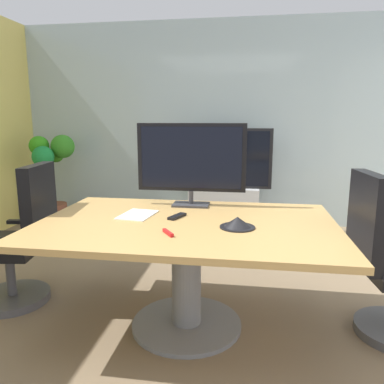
{
  "coord_description": "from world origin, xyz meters",
  "views": [
    {
      "loc": [
        0.39,
        -2.25,
        1.42
      ],
      "look_at": [
        -0.0,
        0.33,
        0.9
      ],
      "focal_mm": 34.66,
      "sensor_mm": 36.0,
      "label": 1
    }
  ],
  "objects_px": {
    "remote_control": "(177,216)",
    "wall_display_unit": "(224,195)",
    "tv_monitor": "(191,160)",
    "conference_phone": "(237,223)",
    "office_chair_left": "(20,246)",
    "potted_plant": "(52,171)",
    "conference_table": "(186,247)"
  },
  "relations": [
    {
      "from": "potted_plant",
      "to": "office_chair_left",
      "type": "bearing_deg",
      "value": -67.54
    },
    {
      "from": "wall_display_unit",
      "to": "remote_control",
      "type": "relative_size",
      "value": 7.71
    },
    {
      "from": "conference_table",
      "to": "tv_monitor",
      "type": "distance_m",
      "value": 0.72
    },
    {
      "from": "office_chair_left",
      "to": "conference_phone",
      "type": "distance_m",
      "value": 1.71
    },
    {
      "from": "potted_plant",
      "to": "remote_control",
      "type": "bearing_deg",
      "value": -45.2
    },
    {
      "from": "office_chair_left",
      "to": "potted_plant",
      "type": "distance_m",
      "value": 2.22
    },
    {
      "from": "wall_display_unit",
      "to": "conference_table",
      "type": "bearing_deg",
      "value": -92.17
    },
    {
      "from": "wall_display_unit",
      "to": "potted_plant",
      "type": "height_order",
      "value": "wall_display_unit"
    },
    {
      "from": "wall_display_unit",
      "to": "office_chair_left",
      "type": "bearing_deg",
      "value": -122.07
    },
    {
      "from": "conference_table",
      "to": "conference_phone",
      "type": "bearing_deg",
      "value": -15.6
    },
    {
      "from": "office_chair_left",
      "to": "remote_control",
      "type": "height_order",
      "value": "office_chair_left"
    },
    {
      "from": "conference_table",
      "to": "wall_display_unit",
      "type": "distance_m",
      "value": 2.42
    },
    {
      "from": "potted_plant",
      "to": "remote_control",
      "type": "distance_m",
      "value": 2.96
    },
    {
      "from": "conference_table",
      "to": "potted_plant",
      "type": "bearing_deg",
      "value": 134.7
    },
    {
      "from": "remote_control",
      "to": "wall_display_unit",
      "type": "bearing_deg",
      "value": 107.5
    },
    {
      "from": "office_chair_left",
      "to": "remote_control",
      "type": "distance_m",
      "value": 1.28
    },
    {
      "from": "office_chair_left",
      "to": "wall_display_unit",
      "type": "bearing_deg",
      "value": 140.01
    },
    {
      "from": "conference_table",
      "to": "conference_phone",
      "type": "height_order",
      "value": "conference_phone"
    },
    {
      "from": "conference_table",
      "to": "potted_plant",
      "type": "relative_size",
      "value": 1.6
    },
    {
      "from": "potted_plant",
      "to": "conference_phone",
      "type": "distance_m",
      "value": 3.39
    },
    {
      "from": "wall_display_unit",
      "to": "tv_monitor",
      "type": "bearing_deg",
      "value": -93.87
    },
    {
      "from": "wall_display_unit",
      "to": "conference_phone",
      "type": "distance_m",
      "value": 2.54
    },
    {
      "from": "office_chair_left",
      "to": "conference_table",
      "type": "bearing_deg",
      "value": 75.48
    },
    {
      "from": "tv_monitor",
      "to": "conference_table",
      "type": "bearing_deg",
      "value": -85.15
    },
    {
      "from": "conference_phone",
      "to": "office_chair_left",
      "type": "bearing_deg",
      "value": 171.53
    },
    {
      "from": "conference_phone",
      "to": "remote_control",
      "type": "height_order",
      "value": "conference_phone"
    },
    {
      "from": "office_chair_left",
      "to": "conference_phone",
      "type": "relative_size",
      "value": 4.95
    },
    {
      "from": "wall_display_unit",
      "to": "remote_control",
      "type": "xyz_separation_m",
      "value": [
        -0.17,
        -2.33,
        0.32
      ]
    },
    {
      "from": "office_chair_left",
      "to": "potted_plant",
      "type": "xyz_separation_m",
      "value": [
        -0.84,
        2.03,
        0.29
      ]
    },
    {
      "from": "conference_table",
      "to": "remote_control",
      "type": "bearing_deg",
      "value": 132.38
    },
    {
      "from": "tv_monitor",
      "to": "remote_control",
      "type": "distance_m",
      "value": 0.52
    },
    {
      "from": "conference_table",
      "to": "wall_display_unit",
      "type": "height_order",
      "value": "wall_display_unit"
    }
  ]
}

